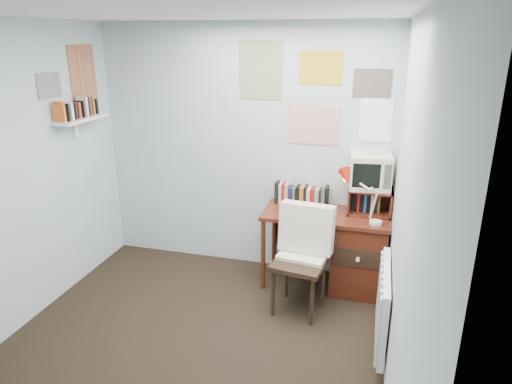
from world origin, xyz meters
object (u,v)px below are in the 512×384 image
Objects in this scene: desk at (353,250)px; radiator at (383,305)px; desk_lamp at (378,203)px; crt_tv at (370,169)px; wall_shelf at (81,119)px; desk_chair at (299,264)px; tv_riser at (370,201)px.

desk reaches higher than radiator.
desk_lamp is 0.37m from crt_tv.
desk is 0.61m from desk_lamp.
desk_chair is at bearing -3.91° from wall_shelf.
wall_shelf reaches higher than desk_chair.
radiator is (0.19, -1.06, -0.77)m from crt_tv.
desk_chair reaches higher than desk.
desk is 1.50× the size of radiator.
desk is 0.80m from crt_tv.
desk_chair is 2.43m from wall_shelf.
wall_shelf reaches higher than desk.
desk is 0.51m from tv_riser.
desk_chair is at bearing -134.98° from crt_tv.
tv_riser is 2.83m from wall_shelf.
desk_chair reaches higher than radiator.
desk is at bearing 152.52° from desk_lamp.
wall_shelf is at bearing 169.11° from radiator.
desk_lamp is 0.28m from tv_riser.
tv_riser is 0.65× the size of wall_shelf.
desk is 0.97m from radiator.
desk is at bearing 59.57° from desk_chair.
desk_lamp is at bearing -78.36° from crt_tv.
tv_riser is (-0.07, 0.26, -0.08)m from desk_lamp.
radiator is at bearing -72.76° from desk.
radiator is at bearing -85.88° from crt_tv.
wall_shelf is at bearing -175.46° from crt_tv.
desk_lamp is 1.11× the size of crt_tv.
desk is 1.94× the size of wall_shelf.
crt_tv reaches higher than desk_lamp.
crt_tv is at bearing 100.41° from radiator.
wall_shelf is (-2.67, -0.51, 0.43)m from crt_tv.
desk_chair is (-0.43, -0.53, 0.06)m from desk.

